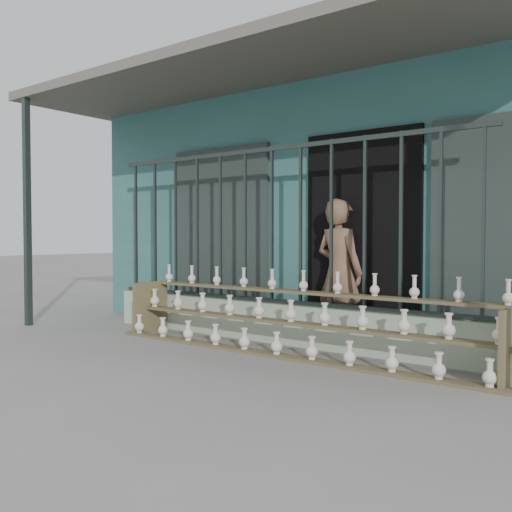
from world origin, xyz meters
The scene contains 6 objects.
ground centered at (0.00, 0.00, 0.00)m, with size 60.00×60.00×0.00m, color slate.
workshop_building centered at (0.00, 4.23, 1.62)m, with size 7.40×6.60×3.21m.
parapet_wall centered at (0.00, 1.30, 0.23)m, with size 5.00×0.20×0.45m, color #A5B79D.
security_fence centered at (0.00, 1.30, 1.35)m, with size 5.00×0.04×1.80m.
shelf_rack centered at (0.53, 0.89, 0.36)m, with size 4.50×0.68×0.85m.
elderly_woman centered at (0.71, 1.61, 0.82)m, with size 0.60×0.39×1.63m, color brown.
Camera 1 is at (3.85, -4.01, 1.22)m, focal length 40.00 mm.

